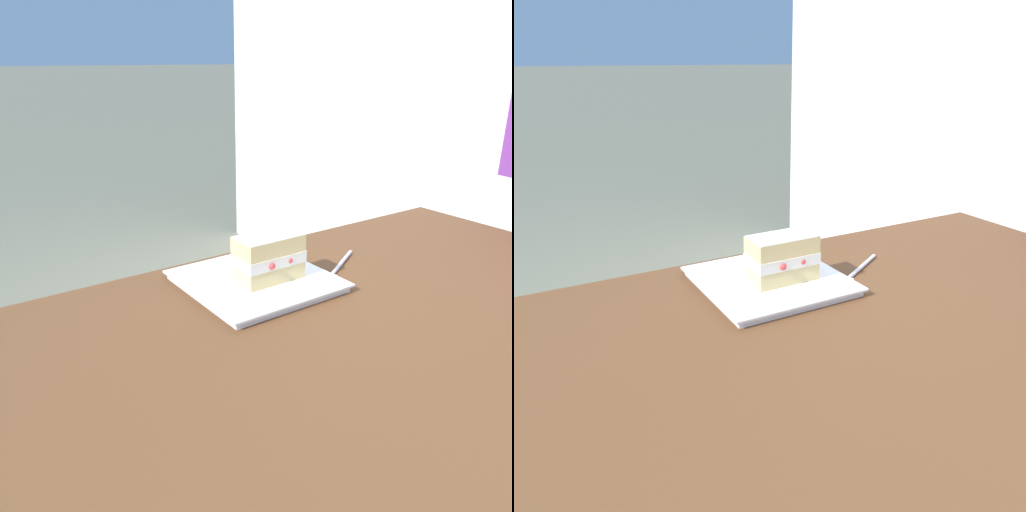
# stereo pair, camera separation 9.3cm
# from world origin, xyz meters

# --- Properties ---
(patio_table) EXTENTS (1.44, 0.89, 0.74)m
(patio_table) POSITION_xyz_m (0.00, 0.00, 0.64)
(patio_table) COLOR brown
(patio_table) RESTS_ON ground
(dessert_plate) EXTENTS (0.26, 0.26, 0.02)m
(dessert_plate) POSITION_xyz_m (0.03, 0.27, 0.75)
(dessert_plate) COLOR white
(dessert_plate) RESTS_ON patio_table
(cake_slice) EXTENTS (0.12, 0.08, 0.08)m
(cake_slice) POSITION_xyz_m (0.04, 0.25, 0.80)
(cake_slice) COLOR #E0C17A
(cake_slice) RESTS_ON dessert_plate
(dessert_fork) EXTENTS (0.15, 0.10, 0.01)m
(dessert_fork) POSITION_xyz_m (0.20, 0.24, 0.75)
(dessert_fork) COLOR silver
(dessert_fork) RESTS_ON patio_table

